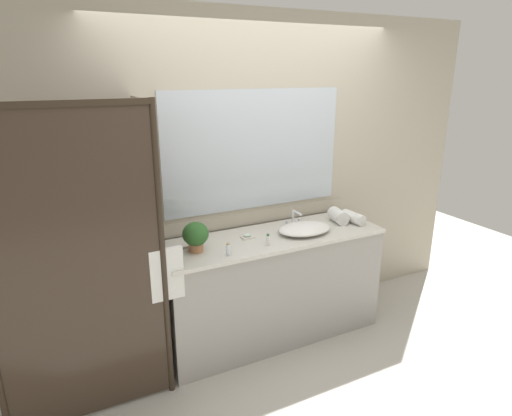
{
  "coord_description": "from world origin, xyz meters",
  "views": [
    {
      "loc": [
        -1.57,
        -2.81,
        2.14
      ],
      "look_at": [
        -0.15,
        0.0,
        1.15
      ],
      "focal_mm": 30.61,
      "sensor_mm": 36.0,
      "label": 1
    }
  ],
  "objects_px": {
    "amenity_bottle_body_wash": "(228,250)",
    "rolled_towel_near_edge": "(353,217)",
    "faucet": "(294,221)",
    "potted_plant": "(196,235)",
    "soap_dish": "(248,236)",
    "amenity_bottle_shampoo": "(205,235)",
    "amenity_bottle_lotion": "(268,240)",
    "rolled_towel_middle": "(338,216)",
    "sink_basin": "(304,228)"
  },
  "relations": [
    {
      "from": "faucet",
      "to": "potted_plant",
      "type": "bearing_deg",
      "value": -171.48
    },
    {
      "from": "amenity_bottle_body_wash",
      "to": "rolled_towel_near_edge",
      "type": "xyz_separation_m",
      "value": [
        1.23,
        0.16,
        0.0
      ]
    },
    {
      "from": "amenity_bottle_shampoo",
      "to": "amenity_bottle_lotion",
      "type": "xyz_separation_m",
      "value": [
        0.38,
        -0.32,
        0.0
      ]
    },
    {
      "from": "rolled_towel_middle",
      "to": "faucet",
      "type": "bearing_deg",
      "value": 167.32
    },
    {
      "from": "sink_basin",
      "to": "amenity_bottle_shampoo",
      "type": "relative_size",
      "value": 5.33
    },
    {
      "from": "potted_plant",
      "to": "rolled_towel_middle",
      "type": "distance_m",
      "value": 1.3
    },
    {
      "from": "amenity_bottle_lotion",
      "to": "rolled_towel_near_edge",
      "type": "xyz_separation_m",
      "value": [
        0.89,
        0.12,
        0.0
      ]
    },
    {
      "from": "sink_basin",
      "to": "amenity_bottle_body_wash",
      "type": "bearing_deg",
      "value": -168.97
    },
    {
      "from": "faucet",
      "to": "rolled_towel_near_edge",
      "type": "distance_m",
      "value": 0.52
    },
    {
      "from": "amenity_bottle_body_wash",
      "to": "rolled_towel_middle",
      "type": "xyz_separation_m",
      "value": [
        1.12,
        0.22,
        0.01
      ]
    },
    {
      "from": "soap_dish",
      "to": "amenity_bottle_shampoo",
      "type": "height_order",
      "value": "amenity_bottle_shampoo"
    },
    {
      "from": "amenity_bottle_shampoo",
      "to": "rolled_towel_near_edge",
      "type": "relative_size",
      "value": 0.38
    },
    {
      "from": "amenity_bottle_lotion",
      "to": "amenity_bottle_body_wash",
      "type": "xyz_separation_m",
      "value": [
        -0.34,
        -0.03,
        0.0
      ]
    },
    {
      "from": "potted_plant",
      "to": "amenity_bottle_body_wash",
      "type": "xyz_separation_m",
      "value": [
        0.18,
        -0.17,
        -0.08
      ]
    },
    {
      "from": "amenity_bottle_shampoo",
      "to": "rolled_towel_middle",
      "type": "xyz_separation_m",
      "value": [
        1.16,
        -0.14,
        0.02
      ]
    },
    {
      "from": "amenity_bottle_body_wash",
      "to": "sink_basin",
      "type": "bearing_deg",
      "value": 11.03
    },
    {
      "from": "amenity_bottle_lotion",
      "to": "rolled_towel_near_edge",
      "type": "bearing_deg",
      "value": 7.8
    },
    {
      "from": "amenity_bottle_lotion",
      "to": "rolled_towel_middle",
      "type": "relative_size",
      "value": 0.48
    },
    {
      "from": "soap_dish",
      "to": "potted_plant",
      "type": "bearing_deg",
      "value": -171.25
    },
    {
      "from": "soap_dish",
      "to": "amenity_bottle_shampoo",
      "type": "relative_size",
      "value": 1.19
    },
    {
      "from": "faucet",
      "to": "amenity_bottle_body_wash",
      "type": "height_order",
      "value": "faucet"
    },
    {
      "from": "sink_basin",
      "to": "rolled_towel_near_edge",
      "type": "distance_m",
      "value": 0.5
    },
    {
      "from": "amenity_bottle_body_wash",
      "to": "rolled_towel_near_edge",
      "type": "relative_size",
      "value": 0.42
    },
    {
      "from": "faucet",
      "to": "potted_plant",
      "type": "height_order",
      "value": "potted_plant"
    },
    {
      "from": "sink_basin",
      "to": "rolled_towel_near_edge",
      "type": "height_order",
      "value": "rolled_towel_near_edge"
    },
    {
      "from": "soap_dish",
      "to": "amenity_bottle_lotion",
      "type": "height_order",
      "value": "amenity_bottle_lotion"
    },
    {
      "from": "potted_plant",
      "to": "amenity_bottle_shampoo",
      "type": "distance_m",
      "value": 0.24
    },
    {
      "from": "faucet",
      "to": "potted_plant",
      "type": "relative_size",
      "value": 0.78
    },
    {
      "from": "sink_basin",
      "to": "soap_dish",
      "type": "distance_m",
      "value": 0.47
    },
    {
      "from": "amenity_bottle_lotion",
      "to": "rolled_towel_middle",
      "type": "xyz_separation_m",
      "value": [
        0.78,
        0.19,
        0.01
      ]
    },
    {
      "from": "sink_basin",
      "to": "soap_dish",
      "type": "relative_size",
      "value": 4.47
    },
    {
      "from": "potted_plant",
      "to": "amenity_bottle_body_wash",
      "type": "height_order",
      "value": "potted_plant"
    },
    {
      "from": "faucet",
      "to": "amenity_bottle_body_wash",
      "type": "relative_size",
      "value": 1.84
    },
    {
      "from": "sink_basin",
      "to": "amenity_bottle_body_wash",
      "type": "xyz_separation_m",
      "value": [
        -0.73,
        -0.14,
        0.01
      ]
    },
    {
      "from": "faucet",
      "to": "amenity_bottle_shampoo",
      "type": "height_order",
      "value": "faucet"
    },
    {
      "from": "rolled_towel_near_edge",
      "to": "rolled_towel_middle",
      "type": "distance_m",
      "value": 0.13
    },
    {
      "from": "amenity_bottle_body_wash",
      "to": "rolled_towel_middle",
      "type": "distance_m",
      "value": 1.14
    },
    {
      "from": "amenity_bottle_shampoo",
      "to": "amenity_bottle_body_wash",
      "type": "bearing_deg",
      "value": -83.51
    },
    {
      "from": "sink_basin",
      "to": "amenity_bottle_shampoo",
      "type": "distance_m",
      "value": 0.8
    },
    {
      "from": "sink_basin",
      "to": "faucet",
      "type": "distance_m",
      "value": 0.17
    },
    {
      "from": "soap_dish",
      "to": "rolled_towel_near_edge",
      "type": "relative_size",
      "value": 0.46
    },
    {
      "from": "sink_basin",
      "to": "amenity_bottle_body_wash",
      "type": "relative_size",
      "value": 4.85
    },
    {
      "from": "potted_plant",
      "to": "rolled_towel_near_edge",
      "type": "xyz_separation_m",
      "value": [
        1.4,
        -0.02,
        -0.08
      ]
    },
    {
      "from": "soap_dish",
      "to": "amenity_bottle_shampoo",
      "type": "xyz_separation_m",
      "value": [
        -0.31,
        0.12,
        0.03
      ]
    },
    {
      "from": "soap_dish",
      "to": "rolled_towel_near_edge",
      "type": "height_order",
      "value": "rolled_towel_near_edge"
    },
    {
      "from": "faucet",
      "to": "amenity_bottle_lotion",
      "type": "distance_m",
      "value": 0.48
    },
    {
      "from": "potted_plant",
      "to": "soap_dish",
      "type": "height_order",
      "value": "potted_plant"
    },
    {
      "from": "amenity_bottle_shampoo",
      "to": "rolled_towel_near_edge",
      "type": "distance_m",
      "value": 1.29
    },
    {
      "from": "amenity_bottle_body_wash",
      "to": "rolled_towel_near_edge",
      "type": "height_order",
      "value": "rolled_towel_near_edge"
    },
    {
      "from": "sink_basin",
      "to": "amenity_bottle_shampoo",
      "type": "height_order",
      "value": "amenity_bottle_shampoo"
    }
  ]
}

